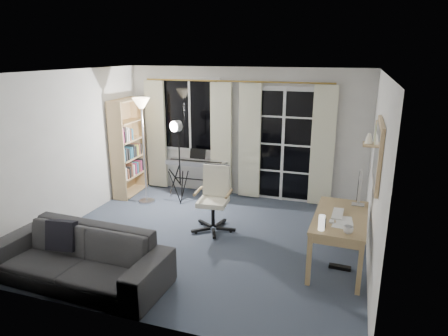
{
  "coord_description": "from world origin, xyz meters",
  "views": [
    {
      "loc": [
        1.95,
        -5.02,
        2.65
      ],
      "look_at": [
        0.16,
        0.35,
        1.0
      ],
      "focal_mm": 32.0,
      "sensor_mm": 36.0,
      "label": 1
    }
  ],
  "objects_px": {
    "torchiere_lamp": "(142,119)",
    "keyboard_piano": "(196,163)",
    "mug": "(348,229)",
    "desk": "(340,222)",
    "office_chair": "(215,192)",
    "sofa": "(77,249)",
    "bookshelf": "(126,150)",
    "monitor": "(359,187)",
    "studio_light": "(177,136)"
  },
  "relations": [
    {
      "from": "torchiere_lamp",
      "to": "mug",
      "type": "distance_m",
      "value": 4.03
    },
    {
      "from": "monitor",
      "to": "sofa",
      "type": "relative_size",
      "value": 0.22
    },
    {
      "from": "office_chair",
      "to": "monitor",
      "type": "bearing_deg",
      "value": -8.25
    },
    {
      "from": "keyboard_piano",
      "to": "sofa",
      "type": "relative_size",
      "value": 0.53
    },
    {
      "from": "studio_light",
      "to": "monitor",
      "type": "xyz_separation_m",
      "value": [
        3.08,
        -0.97,
        -0.3
      ]
    },
    {
      "from": "mug",
      "to": "sofa",
      "type": "height_order",
      "value": "sofa"
    },
    {
      "from": "torchiere_lamp",
      "to": "sofa",
      "type": "xyz_separation_m",
      "value": [
        0.54,
        -2.6,
        -1.1
      ]
    },
    {
      "from": "desk",
      "to": "torchiere_lamp",
      "type": "bearing_deg",
      "value": 162.32
    },
    {
      "from": "monitor",
      "to": "sofa",
      "type": "xyz_separation_m",
      "value": [
        -3.1,
        -1.82,
        -0.51
      ]
    },
    {
      "from": "studio_light",
      "to": "mug",
      "type": "distance_m",
      "value": 3.58
    },
    {
      "from": "bookshelf",
      "to": "sofa",
      "type": "distance_m",
      "value": 3.14
    },
    {
      "from": "keyboard_piano",
      "to": "desk",
      "type": "xyz_separation_m",
      "value": [
        2.72,
        -1.87,
        -0.03
      ]
    },
    {
      "from": "torchiere_lamp",
      "to": "keyboard_piano",
      "type": "relative_size",
      "value": 1.65
    },
    {
      "from": "mug",
      "to": "studio_light",
      "type": "bearing_deg",
      "value": 147.28
    },
    {
      "from": "mug",
      "to": "torchiere_lamp",
      "type": "bearing_deg",
      "value": 153.99
    },
    {
      "from": "studio_light",
      "to": "sofa",
      "type": "bearing_deg",
      "value": -66.3
    },
    {
      "from": "keyboard_piano",
      "to": "mug",
      "type": "relative_size",
      "value": 10.33
    },
    {
      "from": "monitor",
      "to": "bookshelf",
      "type": "bearing_deg",
      "value": 167.45
    },
    {
      "from": "desk",
      "to": "sofa",
      "type": "height_order",
      "value": "sofa"
    },
    {
      "from": "desk",
      "to": "sofa",
      "type": "relative_size",
      "value": 0.59
    },
    {
      "from": "keyboard_piano",
      "to": "desk",
      "type": "bearing_deg",
      "value": -36.55
    },
    {
      "from": "office_chair",
      "to": "sofa",
      "type": "xyz_separation_m",
      "value": [
        -1.02,
        -1.95,
        -0.16
      ]
    },
    {
      "from": "keyboard_piano",
      "to": "mug",
      "type": "bearing_deg",
      "value": -42.08
    },
    {
      "from": "torchiere_lamp",
      "to": "studio_light",
      "type": "bearing_deg",
      "value": 18.24
    },
    {
      "from": "bookshelf",
      "to": "monitor",
      "type": "bearing_deg",
      "value": -17.33
    },
    {
      "from": "sofa",
      "to": "bookshelf",
      "type": "bearing_deg",
      "value": 112.85
    },
    {
      "from": "keyboard_piano",
      "to": "torchiere_lamp",
      "type": "bearing_deg",
      "value": -140.6
    },
    {
      "from": "bookshelf",
      "to": "torchiere_lamp",
      "type": "xyz_separation_m",
      "value": [
        0.55,
        -0.31,
        0.66
      ]
    },
    {
      "from": "desk",
      "to": "monitor",
      "type": "distance_m",
      "value": 0.6
    },
    {
      "from": "mug",
      "to": "keyboard_piano",
      "type": "bearing_deg",
      "value": 139.86
    },
    {
      "from": "bookshelf",
      "to": "desk",
      "type": "height_order",
      "value": "bookshelf"
    },
    {
      "from": "keyboard_piano",
      "to": "office_chair",
      "type": "height_order",
      "value": "office_chair"
    },
    {
      "from": "bookshelf",
      "to": "office_chair",
      "type": "relative_size",
      "value": 1.84
    },
    {
      "from": "torchiere_lamp",
      "to": "office_chair",
      "type": "relative_size",
      "value": 1.92
    },
    {
      "from": "bookshelf",
      "to": "keyboard_piano",
      "type": "bearing_deg",
      "value": 11.87
    },
    {
      "from": "torchiere_lamp",
      "to": "keyboard_piano",
      "type": "distance_m",
      "value": 1.33
    },
    {
      "from": "studio_light",
      "to": "sofa",
      "type": "xyz_separation_m",
      "value": [
        -0.02,
        -2.79,
        -0.81
      ]
    },
    {
      "from": "keyboard_piano",
      "to": "mug",
      "type": "height_order",
      "value": "keyboard_piano"
    },
    {
      "from": "office_chair",
      "to": "keyboard_piano",
      "type": "bearing_deg",
      "value": 118.17
    },
    {
      "from": "sofa",
      "to": "keyboard_piano",
      "type": "bearing_deg",
      "value": 88.86
    },
    {
      "from": "torchiere_lamp",
      "to": "studio_light",
      "type": "xyz_separation_m",
      "value": [
        0.56,
        0.19,
        -0.29
      ]
    },
    {
      "from": "monitor",
      "to": "sofa",
      "type": "height_order",
      "value": "monitor"
    },
    {
      "from": "office_chair",
      "to": "torchiere_lamp",
      "type": "bearing_deg",
      "value": 152.81
    },
    {
      "from": "torchiere_lamp",
      "to": "desk",
      "type": "height_order",
      "value": "torchiere_lamp"
    },
    {
      "from": "monitor",
      "to": "keyboard_piano",
      "type": "bearing_deg",
      "value": 155.91
    },
    {
      "from": "bookshelf",
      "to": "desk",
      "type": "xyz_separation_m",
      "value": [
        4.0,
        -1.54,
        -0.27
      ]
    },
    {
      "from": "keyboard_piano",
      "to": "bookshelf",
      "type": "bearing_deg",
      "value": -167.26
    },
    {
      "from": "office_chair",
      "to": "sofa",
      "type": "bearing_deg",
      "value": -122.33
    },
    {
      "from": "desk",
      "to": "monitor",
      "type": "bearing_deg",
      "value": 68.35
    },
    {
      "from": "torchiere_lamp",
      "to": "monitor",
      "type": "xyz_separation_m",
      "value": [
        3.64,
        -0.78,
        -0.59
      ]
    }
  ]
}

